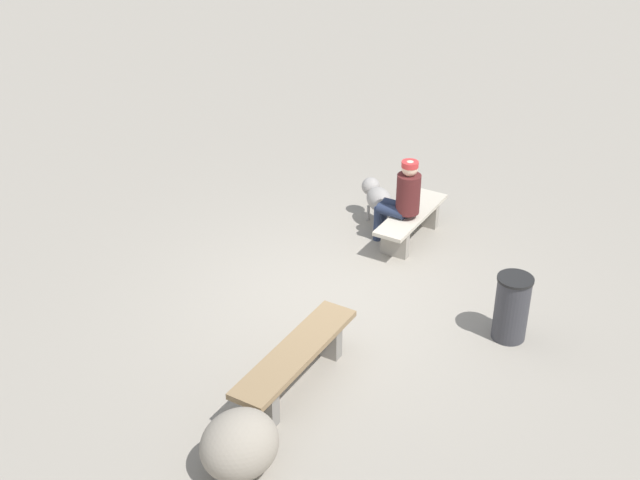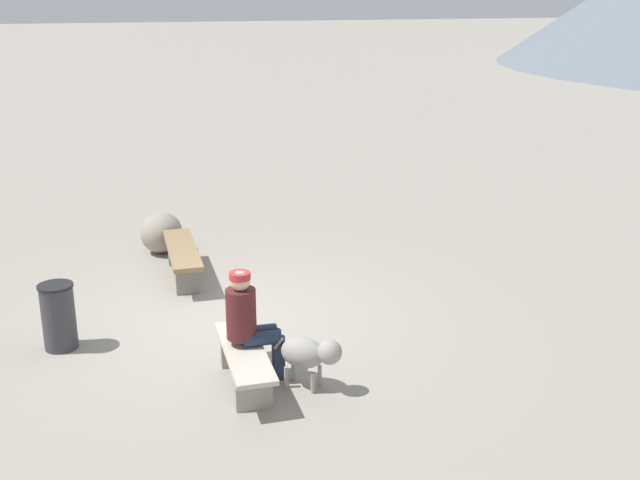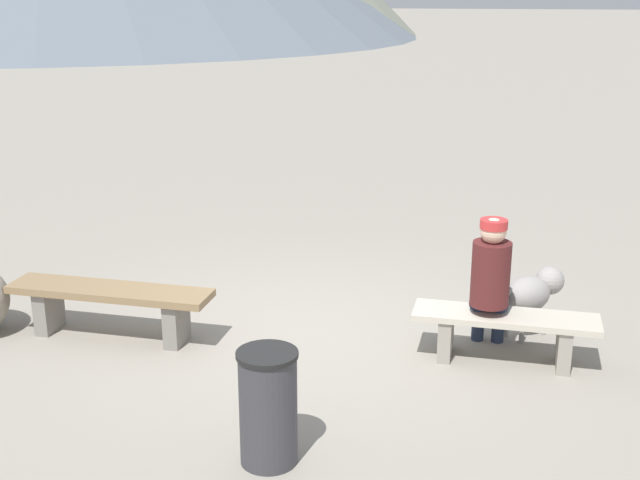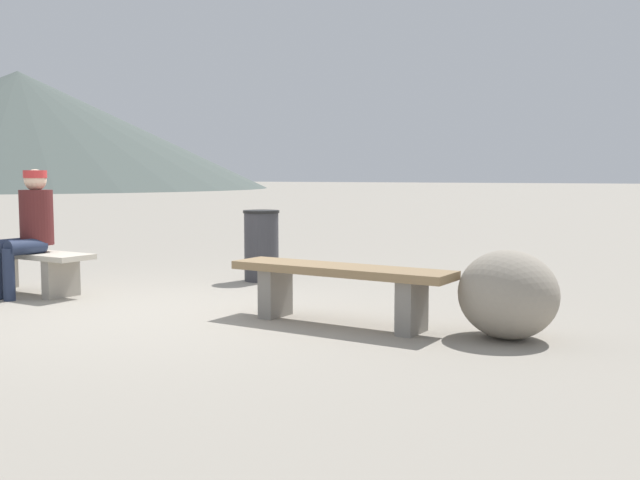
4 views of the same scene
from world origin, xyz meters
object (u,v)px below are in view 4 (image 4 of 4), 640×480
object	(u,v)px
bench_right	(29,264)
seated_person	(30,224)
trash_bin	(261,245)
boulder	(508,294)
bench_left	(340,282)

from	to	relation	value
bench_right	seated_person	size ratio (longest dim) A/B	1.24
bench_right	seated_person	world-z (taller)	seated_person
trash_bin	boulder	distance (m)	3.55
seated_person	trash_bin	distance (m)	2.43
bench_right	trash_bin	bearing A→B (deg)	-127.49
boulder	bench_left	bearing A→B (deg)	6.36
bench_left	boulder	world-z (taller)	boulder
bench_left	seated_person	xyz separation A→B (m)	(3.31, 0.22, 0.37)
seated_person	trash_bin	bearing A→B (deg)	-123.68
seated_person	boulder	xyz separation A→B (m)	(-4.61, -0.37, -0.39)
bench_right	seated_person	distance (m)	0.45
seated_person	boulder	distance (m)	4.64
seated_person	boulder	bearing A→B (deg)	-172.67
bench_right	boulder	xyz separation A→B (m)	(-4.75, -0.28, 0.03)
bench_left	bench_right	world-z (taller)	bench_left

